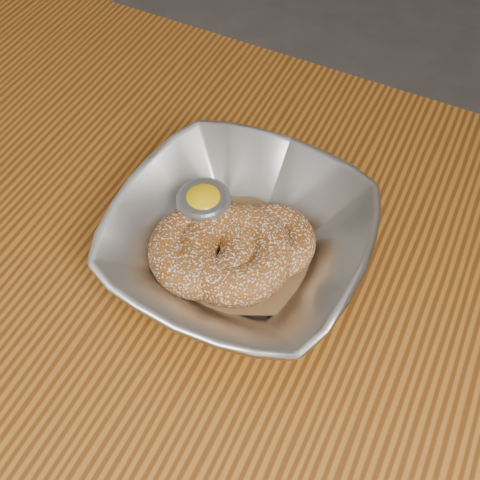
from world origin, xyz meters
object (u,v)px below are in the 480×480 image
at_px(table, 148,324).
at_px(ramekin, 204,209).
at_px(donut_back, 272,241).
at_px(donut_front, 234,253).
at_px(serving_bowl, 240,239).
at_px(donut_extra, 203,250).

xyz_separation_m(table, ramekin, (0.03, 0.09, 0.13)).
height_order(donut_back, donut_front, donut_front).
height_order(serving_bowl, donut_front, serving_bowl).
xyz_separation_m(table, donut_front, (0.08, 0.06, 0.13)).
relative_size(table, donut_back, 13.52).
height_order(table, ramekin, ramekin).
distance_m(table, donut_extra, 0.15).
relative_size(donut_back, donut_front, 0.77).
bearing_deg(ramekin, donut_extra, -63.16).
relative_size(table, donut_extra, 10.96).
xyz_separation_m(serving_bowl, ramekin, (-0.05, 0.02, 0.00)).
xyz_separation_m(table, donut_extra, (0.06, 0.05, 0.13)).
distance_m(table, serving_bowl, 0.17).
height_order(donut_front, donut_extra, donut_front).
height_order(donut_extra, ramekin, ramekin).
xyz_separation_m(donut_front, ramekin, (-0.05, 0.03, 0.00)).
relative_size(serving_bowl, donut_front, 2.18).
relative_size(donut_front, ramekin, 2.11).
distance_m(serving_bowl, donut_extra, 0.04).
relative_size(donut_back, ramekin, 1.62).
distance_m(serving_bowl, donut_back, 0.03).
bearing_deg(table, donut_extra, 40.36).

